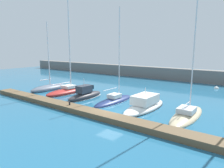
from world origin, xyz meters
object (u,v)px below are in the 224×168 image
(motorboat_charcoal_third, at_px, (85,95))
(mooring_buoy_white, at_px, (216,89))
(dock_bollard, at_px, (70,103))
(sailboat_slate_nearest, at_px, (49,88))
(sailboat_navy_fourth, at_px, (114,101))
(sailboat_red_second, at_px, (68,90))
(motorboat_white_fifth, at_px, (145,105))
(sailboat_sand_sixth, at_px, (187,115))

(motorboat_charcoal_third, bearing_deg, mooring_buoy_white, -36.23)
(dock_bollard, bearing_deg, mooring_buoy_white, 63.65)
(sailboat_slate_nearest, height_order, sailboat_navy_fourth, sailboat_navy_fourth)
(sailboat_navy_fourth, xyz_separation_m, dock_bollard, (-2.26, -6.15, 0.63))
(sailboat_red_second, xyz_separation_m, motorboat_white_fifth, (14.52, -0.38, 0.01))
(sailboat_red_second, height_order, motorboat_charcoal_third, sailboat_red_second)
(motorboat_charcoal_third, height_order, motorboat_white_fifth, motorboat_charcoal_third)
(sailboat_sand_sixth, relative_size, mooring_buoy_white, 21.62)
(motorboat_white_fifth, xyz_separation_m, sailboat_sand_sixth, (5.10, -0.02, -0.20))
(sailboat_navy_fourth, distance_m, sailboat_sand_sixth, 10.07)
(motorboat_white_fifth, xyz_separation_m, dock_bollard, (-7.22, -5.80, 0.37))
(mooring_buoy_white, bearing_deg, sailboat_navy_fourth, -118.25)
(sailboat_navy_fourth, bearing_deg, motorboat_white_fifth, -91.90)
(sailboat_sand_sixth, bearing_deg, dock_bollard, 115.74)
(sailboat_sand_sixth, height_order, dock_bollard, sailboat_sand_sixth)
(motorboat_white_fifth, height_order, dock_bollard, motorboat_white_fifth)
(sailboat_slate_nearest, bearing_deg, sailboat_red_second, -84.16)
(sailboat_red_second, xyz_separation_m, dock_bollard, (7.30, -6.19, 0.37))
(sailboat_slate_nearest, relative_size, motorboat_charcoal_third, 1.82)
(motorboat_white_fifth, distance_m, mooring_buoy_white, 19.62)
(sailboat_sand_sixth, distance_m, mooring_buoy_white, 18.97)
(motorboat_white_fifth, height_order, sailboat_sand_sixth, sailboat_sand_sixth)
(motorboat_white_fifth, bearing_deg, sailboat_sand_sixth, -87.76)
(sailboat_slate_nearest, distance_m, motorboat_white_fifth, 19.17)
(dock_bollard, bearing_deg, sailboat_slate_nearest, 154.10)
(sailboat_red_second, relative_size, dock_bollard, 35.54)
(motorboat_white_fifth, bearing_deg, sailboat_navy_fourth, 88.49)
(motorboat_charcoal_third, relative_size, dock_bollard, 15.22)
(sailboat_red_second, bearing_deg, motorboat_white_fifth, -90.52)
(motorboat_white_fifth, bearing_deg, mooring_buoy_white, -12.47)
(motorboat_charcoal_third, height_order, mooring_buoy_white, motorboat_charcoal_third)
(sailboat_slate_nearest, distance_m, sailboat_navy_fourth, 14.22)
(motorboat_charcoal_third, bearing_deg, sailboat_red_second, 80.35)
(motorboat_charcoal_third, xyz_separation_m, motorboat_white_fifth, (9.67, 0.51, -0.08))
(sailboat_slate_nearest, relative_size, sailboat_red_second, 0.78)
(sailboat_red_second, relative_size, sailboat_navy_fourth, 1.17)
(motorboat_charcoal_third, distance_m, motorboat_white_fifth, 9.68)
(sailboat_red_second, bearing_deg, mooring_buoy_white, -45.50)
(mooring_buoy_white, bearing_deg, sailboat_red_second, -136.49)
(motorboat_charcoal_third, xyz_separation_m, sailboat_sand_sixth, (14.77, 0.50, -0.28))
(sailboat_slate_nearest, relative_size, sailboat_sand_sixth, 0.67)
(sailboat_slate_nearest, xyz_separation_m, sailboat_red_second, (4.65, 0.39, 0.07))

